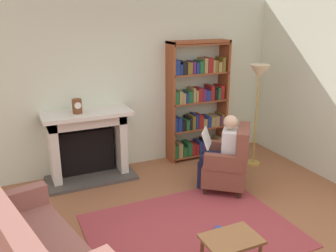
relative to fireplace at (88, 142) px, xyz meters
name	(u,v)px	position (x,y,z in m)	size (l,w,h in m)	color
ground	(204,245)	(0.77, -2.30, -0.58)	(14.00, 14.00, 0.00)	#975C3B
back_wall	(128,86)	(0.77, 0.25, 0.77)	(5.60, 0.10, 2.70)	silver
side_wall_right	(311,87)	(3.42, -1.05, 0.77)	(0.10, 5.20, 2.70)	silver
area_rug	(191,230)	(0.77, -2.00, -0.57)	(2.40, 1.80, 0.01)	#A23A40
fireplace	(88,142)	(0.00, 0.00, 0.00)	(1.35, 0.64, 1.09)	#4C4742
mantel_clock	(77,106)	(-0.13, -0.10, 0.62)	(0.14, 0.14, 0.21)	brown
bookshelf	(197,103)	(1.95, 0.04, 0.42)	(1.08, 0.32, 2.06)	brown
armchair_reading	(230,163)	(1.77, -1.28, -0.15)	(0.88, 0.89, 0.97)	#331E14
seated_reader	(222,149)	(1.68, -1.20, 0.04)	(0.59, 0.57, 1.14)	white
side_table	(231,243)	(0.77, -2.82, -0.22)	(0.56, 0.39, 0.42)	brown
scattered_books	(222,235)	(1.04, -2.26, -0.55)	(0.27, 0.37, 0.03)	#334CA5
floor_lamp	(259,81)	(2.68, -0.67, 0.87)	(0.32, 0.32, 1.71)	#B7933F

